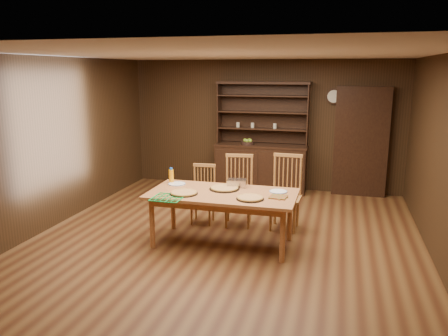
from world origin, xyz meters
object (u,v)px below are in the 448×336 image
(dining_table, at_px, (222,198))
(chair_left, at_px, (203,192))
(china_hutch, at_px, (261,161))
(chair_right, at_px, (286,189))
(chair_center, at_px, (239,188))
(juice_bottle, at_px, (171,176))

(dining_table, xyz_separation_m, chair_left, (-0.54, 0.83, -0.18))
(china_hutch, bearing_deg, chair_right, -69.48)
(chair_left, bearing_deg, china_hutch, 71.43)
(chair_left, distance_m, chair_center, 0.58)
(china_hutch, distance_m, juice_bottle, 2.78)
(china_hutch, relative_size, chair_right, 1.90)
(dining_table, distance_m, chair_left, 1.01)
(china_hutch, relative_size, juice_bottle, 9.50)
(juice_bottle, bearing_deg, chair_left, 57.19)
(chair_center, bearing_deg, china_hutch, 81.81)
(china_hutch, distance_m, chair_left, 2.19)
(chair_left, height_order, chair_center, chair_center)
(dining_table, bearing_deg, chair_left, 123.26)
(dining_table, xyz_separation_m, juice_bottle, (-0.88, 0.31, 0.18))
(dining_table, distance_m, chair_center, 0.90)
(dining_table, distance_m, chair_right, 1.19)
(chair_left, distance_m, chair_right, 1.31)
(dining_table, height_order, juice_bottle, juice_bottle)
(dining_table, bearing_deg, china_hutch, 89.96)
(chair_left, bearing_deg, chair_center, 2.15)
(china_hutch, relative_size, dining_table, 1.08)
(chair_center, relative_size, juice_bottle, 4.83)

